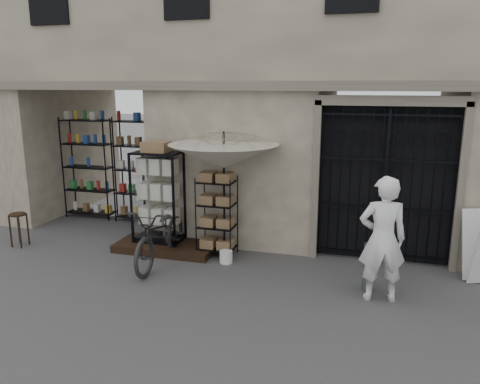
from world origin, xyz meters
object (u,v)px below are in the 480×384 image
(display_cabinet, at_px, (158,202))
(white_bucket, at_px, (226,257))
(market_umbrella, at_px, (224,150))
(bicycle, at_px, (162,263))
(steel_bollard, at_px, (368,267))
(wire_rack, at_px, (217,217))
(shopkeeper, at_px, (378,299))
(wooden_stool, at_px, (19,229))

(display_cabinet, xyz_separation_m, white_bucket, (1.57, -0.43, -0.85))
(market_umbrella, xyz_separation_m, white_bucket, (0.12, -0.28, -1.99))
(bicycle, bearing_deg, white_bucket, 14.29)
(white_bucket, relative_size, steel_bollard, 0.30)
(wire_rack, relative_size, bicycle, 0.73)
(display_cabinet, relative_size, white_bucket, 8.16)
(market_umbrella, distance_m, white_bucket, 2.01)
(display_cabinet, distance_m, shopkeeper, 4.60)
(bicycle, distance_m, wooden_stool, 3.25)
(market_umbrella, xyz_separation_m, wooden_stool, (-4.26, -0.57, -1.74))
(white_bucket, bearing_deg, display_cabinet, 164.49)
(wire_rack, xyz_separation_m, steel_bollard, (2.86, -0.87, -0.36))
(bicycle, relative_size, wooden_stool, 3.08)
(display_cabinet, height_order, steel_bollard, display_cabinet)
(wooden_stool, bearing_deg, steel_bollard, -1.94)
(bicycle, xyz_separation_m, shopkeeper, (3.90, -0.45, 0.00))
(display_cabinet, height_order, wooden_stool, display_cabinet)
(steel_bollard, bearing_deg, display_cabinet, 166.83)
(display_cabinet, relative_size, wooden_stool, 2.85)
(white_bucket, bearing_deg, market_umbrella, 113.26)
(wire_rack, distance_m, wooden_stool, 4.16)
(market_umbrella, bearing_deg, steel_bollard, -16.77)
(market_umbrella, relative_size, white_bucket, 12.04)
(display_cabinet, distance_m, market_umbrella, 1.84)
(display_cabinet, height_order, white_bucket, display_cabinet)
(market_umbrella, xyz_separation_m, shopkeeper, (2.87, -1.07, -2.10))
(display_cabinet, bearing_deg, market_umbrella, -18.51)
(market_umbrella, distance_m, bicycle, 2.42)
(wooden_stool, xyz_separation_m, shopkeeper, (7.14, -0.49, -0.37))
(wooden_stool, bearing_deg, shopkeeper, -3.94)
(display_cabinet, xyz_separation_m, wire_rack, (1.28, -0.10, -0.20))
(white_bucket, height_order, steel_bollard, steel_bollard)
(bicycle, bearing_deg, wire_rack, 35.98)
(bicycle, bearing_deg, shopkeeper, -8.85)
(wire_rack, height_order, wooden_stool, wire_rack)
(bicycle, height_order, steel_bollard, bicycle)
(display_cabinet, height_order, shopkeeper, display_cabinet)
(wire_rack, xyz_separation_m, market_umbrella, (0.17, -0.06, 1.33))
(shopkeeper, bearing_deg, white_bucket, -27.96)
(wooden_stool, bearing_deg, white_bucket, 3.88)
(wooden_stool, bearing_deg, wire_rack, 8.82)
(wooden_stool, distance_m, shopkeeper, 7.16)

